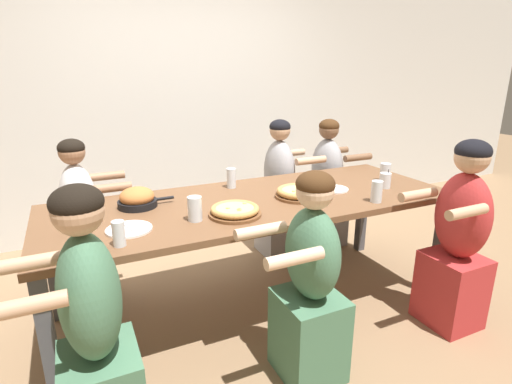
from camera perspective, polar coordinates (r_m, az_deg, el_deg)
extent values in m
plane|color=#896B4C|center=(2.95, 0.00, -15.84)|extent=(18.00, 18.00, 0.00)
cube|color=silver|center=(4.14, -10.97, 16.84)|extent=(10.00, 0.06, 3.20)
cube|color=brown|center=(2.61, 0.00, -1.47)|extent=(2.64, 0.97, 0.04)
cube|color=#4C4C51|center=(2.20, -27.45, -19.06)|extent=(0.07, 0.07, 0.75)
cube|color=#4C4C51|center=(3.18, 24.72, -7.23)|extent=(0.07, 0.07, 0.75)
cube|color=#4C4C51|center=(2.94, -27.09, -9.59)|extent=(0.07, 0.07, 0.75)
cube|color=#4C4C51|center=(3.73, 14.90, -2.64)|extent=(0.07, 0.07, 0.75)
cylinder|color=brown|center=(2.32, -3.02, -3.15)|extent=(0.31, 0.31, 0.02)
torus|color=tan|center=(2.31, -3.03, -2.45)|extent=(0.28, 0.28, 0.03)
cylinder|color=#E5C675|center=(2.31, -3.03, -2.59)|extent=(0.24, 0.24, 0.03)
cylinder|color=#E5C166|center=(2.27, -2.44, -2.46)|extent=(0.02, 0.02, 0.01)
cylinder|color=#E5C166|center=(2.29, -4.04, -2.28)|extent=(0.02, 0.02, 0.01)
cylinder|color=#E5C166|center=(2.37, -1.64, -1.56)|extent=(0.02, 0.02, 0.01)
cylinder|color=#E5C166|center=(2.26, -2.38, -2.55)|extent=(0.02, 0.02, 0.01)
cylinder|color=brown|center=(2.65, 6.09, -0.55)|extent=(0.31, 0.31, 0.02)
torus|color=tan|center=(2.65, 6.11, 0.12)|extent=(0.29, 0.29, 0.04)
cylinder|color=#E5C675|center=(2.65, 6.11, -0.02)|extent=(0.24, 0.24, 0.03)
cylinder|color=#E5C166|center=(2.60, 5.41, 0.13)|extent=(0.02, 0.02, 0.01)
cylinder|color=#E5C166|center=(2.56, 5.93, -0.16)|extent=(0.02, 0.02, 0.01)
cylinder|color=#E5C166|center=(2.56, 6.10, -0.15)|extent=(0.02, 0.02, 0.01)
cylinder|color=#E5C166|center=(2.67, 7.47, 0.54)|extent=(0.02, 0.02, 0.01)
cylinder|color=black|center=(2.56, -16.56, -1.60)|extent=(0.24, 0.24, 0.04)
cylinder|color=black|center=(2.58, -12.83, -0.88)|extent=(0.11, 0.02, 0.02)
ellipsoid|color=#C17038|center=(2.55, -16.65, -0.60)|extent=(0.21, 0.21, 0.11)
cylinder|color=white|center=(2.85, 11.04, 0.41)|extent=(0.20, 0.20, 0.01)
cube|color=#B7B7BC|center=(2.85, 11.06, 0.59)|extent=(0.13, 0.08, 0.01)
cylinder|color=white|center=(2.21, -17.68, -5.09)|extent=(0.24, 0.24, 0.01)
cube|color=#B7B7BC|center=(2.21, -17.70, -4.87)|extent=(0.06, 0.17, 0.01)
cylinder|color=silver|center=(2.98, 17.97, 1.58)|extent=(0.08, 0.08, 0.11)
cylinder|color=#1EA8DB|center=(2.99, 17.95, 1.30)|extent=(0.07, 0.07, 0.08)
cylinder|color=black|center=(2.99, 18.25, 1.86)|extent=(0.00, 0.02, 0.13)
cylinder|color=silver|center=(2.84, -3.56, 1.99)|extent=(0.07, 0.07, 0.14)
cylinder|color=silver|center=(2.64, 16.86, 0.07)|extent=(0.07, 0.07, 0.14)
cylinder|color=silver|center=(2.65, 16.80, -0.53)|extent=(0.06, 0.06, 0.08)
cylinder|color=silver|center=(2.24, -8.73, -2.39)|extent=(0.08, 0.08, 0.14)
cylinder|color=black|center=(2.25, -8.70, -3.08)|extent=(0.07, 0.07, 0.08)
cylinder|color=silver|center=(2.02, -19.02, -5.64)|extent=(0.06, 0.06, 0.13)
cylinder|color=silver|center=(2.03, -18.96, -6.20)|extent=(0.05, 0.05, 0.08)
cylinder|color=silver|center=(2.26, -24.61, -3.94)|extent=(0.07, 0.07, 0.12)
cylinder|color=silver|center=(3.16, 17.96, 2.70)|extent=(0.08, 0.08, 0.14)
cylinder|color=black|center=(3.17, 17.91, 2.15)|extent=(0.07, 0.07, 0.07)
cube|color=#477556|center=(2.30, 7.50, -19.54)|extent=(0.32, 0.34, 0.48)
ellipsoid|color=#477556|center=(2.05, 8.03, -8.70)|extent=(0.24, 0.36, 0.48)
sphere|color=beige|center=(1.93, 8.44, 0.19)|extent=(0.19, 0.19, 0.19)
ellipsoid|color=#422814|center=(1.92, 8.48, 1.12)|extent=(0.19, 0.19, 0.13)
cylinder|color=beige|center=(1.78, 5.53, -9.42)|extent=(0.28, 0.06, 0.06)
cylinder|color=beige|center=(2.05, 0.66, -5.56)|extent=(0.28, 0.06, 0.06)
ellipsoid|color=#477556|center=(1.75, -22.66, -13.64)|extent=(0.24, 0.36, 0.54)
sphere|color=tan|center=(1.61, -24.13, -2.46)|extent=(0.19, 0.19, 0.19)
ellipsoid|color=black|center=(1.60, -24.28, -1.32)|extent=(0.20, 0.20, 0.13)
cylinder|color=tan|center=(1.57, -30.49, -14.00)|extent=(0.28, 0.06, 0.06)
cylinder|color=tan|center=(1.87, -29.73, -8.82)|extent=(0.28, 0.06, 0.06)
cube|color=#99999E|center=(3.62, 3.19, -5.03)|extent=(0.32, 0.34, 0.48)
ellipsoid|color=#99999E|center=(3.45, 3.33, 2.89)|extent=(0.24, 0.36, 0.55)
sphere|color=tan|center=(3.38, 3.44, 8.79)|extent=(0.17, 0.17, 0.17)
ellipsoid|color=black|center=(3.38, 3.45, 9.30)|extent=(0.18, 0.18, 0.12)
cylinder|color=tan|center=(3.67, 4.94, 5.57)|extent=(0.28, 0.06, 0.06)
cylinder|color=tan|center=(3.39, 7.83, 4.48)|extent=(0.28, 0.06, 0.06)
cube|color=silver|center=(3.24, -22.99, -9.22)|extent=(0.32, 0.34, 0.48)
ellipsoid|color=silver|center=(3.07, -24.06, -0.94)|extent=(0.24, 0.36, 0.51)
sphere|color=#9E7051|center=(2.99, -24.84, 5.19)|extent=(0.17, 0.17, 0.17)
ellipsoid|color=black|center=(2.98, -24.91, 5.77)|extent=(0.18, 0.18, 0.12)
cylinder|color=#9E7051|center=(3.21, -20.73, 2.12)|extent=(0.28, 0.06, 0.06)
cylinder|color=#9E7051|center=(2.88, -20.11, 0.54)|extent=(0.28, 0.06, 0.06)
cube|color=#B22D2D|center=(2.95, 26.04, -12.38)|extent=(0.32, 0.34, 0.48)
ellipsoid|color=#B22D2D|center=(2.75, 27.43, -3.02)|extent=(0.24, 0.36, 0.54)
sphere|color=tan|center=(2.65, 28.51, 4.43)|extent=(0.20, 0.20, 0.20)
ellipsoid|color=black|center=(2.65, 28.62, 5.16)|extent=(0.20, 0.20, 0.14)
cylinder|color=tan|center=(2.46, 27.92, -2.54)|extent=(0.28, 0.06, 0.06)
cylinder|color=tan|center=(2.66, 22.16, -0.36)|extent=(0.28, 0.06, 0.06)
cube|color=#99999E|center=(3.86, 9.71, -3.78)|extent=(0.32, 0.34, 0.48)
ellipsoid|color=#99999E|center=(3.71, 10.09, 3.47)|extent=(0.24, 0.36, 0.53)
sphere|color=brown|center=(3.65, 10.38, 8.79)|extent=(0.18, 0.18, 0.18)
ellipsoid|color=#422814|center=(3.64, 10.41, 9.27)|extent=(0.18, 0.18, 0.12)
cylinder|color=brown|center=(3.94, 11.22, 5.82)|extent=(0.28, 0.06, 0.06)
cylinder|color=brown|center=(3.68, 14.35, 4.81)|extent=(0.28, 0.06, 0.06)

